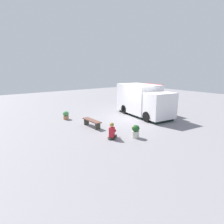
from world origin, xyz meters
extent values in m
plane|color=gray|center=(0.00, 0.00, 0.00)|extent=(40.00, 40.00, 0.00)
cube|color=white|center=(-1.39, -0.65, 1.29)|extent=(2.49, 3.58, 2.19)
cube|color=white|center=(-1.07, 1.71, 1.09)|extent=(2.15, 1.68, 1.78)
cube|color=black|center=(-0.98, 2.40, 1.40)|extent=(1.64, 0.25, 0.68)
cube|color=black|center=(-2.43, -0.51, 1.42)|extent=(0.27, 1.82, 0.77)
cube|color=red|center=(-2.71, -0.47, 2.34)|extent=(0.86, 2.06, 0.03)
cube|color=black|center=(-1.30, 0.06, 0.10)|extent=(2.25, 4.71, 0.20)
cylinder|color=black|center=(-0.19, 1.40, 0.36)|extent=(0.32, 0.75, 0.72)
cylinder|color=black|center=(-2.01, 1.65, 0.36)|extent=(0.32, 0.75, 0.72)
cylinder|color=black|center=(-0.56, -1.37, 0.36)|extent=(0.32, 0.75, 0.72)
cylinder|color=black|center=(-2.39, -1.12, 0.36)|extent=(0.32, 0.75, 0.72)
ellipsoid|color=#232820|center=(3.62, 2.43, 0.05)|extent=(0.68, 0.65, 0.11)
cube|color=#232820|center=(3.40, 2.40, 0.06)|extent=(0.36, 0.29, 0.11)
cube|color=#232820|center=(3.51, 2.23, 0.06)|extent=(0.36, 0.29, 0.11)
cube|color=red|center=(3.62, 2.43, 0.37)|extent=(0.39, 0.36, 0.52)
sphere|color=tan|center=(3.62, 2.43, 0.73)|extent=(0.22, 0.22, 0.22)
sphere|color=olive|center=(3.62, 2.43, 0.76)|extent=(0.22, 0.22, 0.22)
cube|color=red|center=(3.45, 2.43, 0.44)|extent=(0.33, 0.26, 0.27)
cube|color=red|center=(3.56, 2.27, 0.44)|extent=(0.33, 0.26, 0.27)
cylinder|color=#DCA24F|center=(3.36, 2.26, 0.36)|extent=(0.34, 0.16, 0.07)
cube|color=#5E924D|center=(3.36, 2.26, 0.37)|extent=(0.28, 0.11, 0.02)
cylinder|color=#B37852|center=(3.97, -2.63, 0.13)|extent=(0.38, 0.38, 0.26)
torus|color=#B17A56|center=(3.97, -2.63, 0.24)|extent=(0.41, 0.41, 0.04)
ellipsoid|color=#458B4C|center=(3.97, -2.63, 0.42)|extent=(0.43, 0.43, 0.36)
sphere|color=purple|center=(4.13, -2.60, 0.49)|extent=(0.07, 0.07, 0.07)
sphere|color=purple|center=(3.80, -2.65, 0.47)|extent=(0.09, 0.09, 0.09)
sphere|color=purple|center=(3.95, -2.49, 0.52)|extent=(0.06, 0.06, 0.06)
cylinder|color=beige|center=(2.52, 3.06, 0.18)|extent=(0.37, 0.37, 0.36)
torus|color=beige|center=(2.52, 3.06, 0.35)|extent=(0.40, 0.40, 0.04)
ellipsoid|color=#205023|center=(2.52, 3.06, 0.51)|extent=(0.41, 0.41, 0.34)
sphere|color=yellow|center=(2.55, 2.91, 0.59)|extent=(0.06, 0.06, 0.06)
sphere|color=#EBCC50|center=(2.38, 3.07, 0.60)|extent=(0.06, 0.06, 0.06)
sphere|color=yellow|center=(2.64, 3.00, 0.61)|extent=(0.08, 0.08, 0.08)
cube|color=brown|center=(3.41, 0.07, 0.42)|extent=(0.45, 1.62, 0.06)
cube|color=#38382D|center=(3.44, -0.57, 0.20)|extent=(0.34, 0.09, 0.39)
cube|color=#38382D|center=(3.39, 0.72, 0.20)|extent=(0.34, 0.09, 0.39)
camera|label=1|loc=(8.97, 9.51, 3.51)|focal=29.04mm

